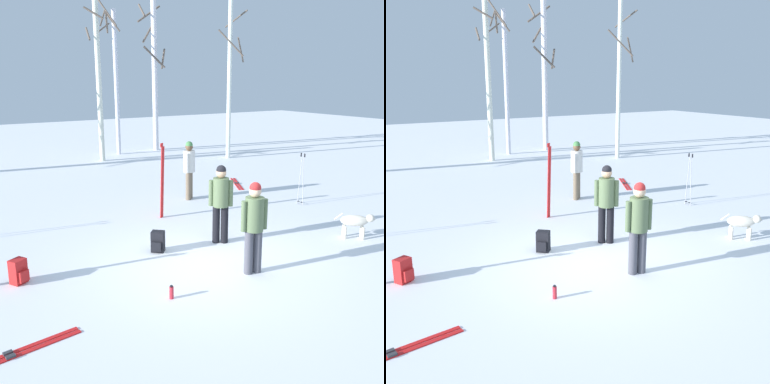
# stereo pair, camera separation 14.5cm
# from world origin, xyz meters

# --- Properties ---
(ground_plane) EXTENTS (60.00, 60.00, 0.00)m
(ground_plane) POSITION_xyz_m (0.00, 0.00, 0.00)
(ground_plane) COLOR white
(person_0) EXTENTS (0.51, 0.34, 1.72)m
(person_0) POSITION_xyz_m (0.33, -0.71, 0.98)
(person_0) COLOR #4C4C56
(person_0) RESTS_ON ground_plane
(person_1) EXTENTS (0.41, 0.38, 1.72)m
(person_1) POSITION_xyz_m (2.08, 4.29, 0.98)
(person_1) COLOR #72604C
(person_1) RESTS_ON ground_plane
(person_2) EXTENTS (0.44, 0.35, 1.72)m
(person_2) POSITION_xyz_m (0.74, 0.88, 0.98)
(person_2) COLOR black
(person_2) RESTS_ON ground_plane
(dog) EXTENTS (0.72, 0.60, 0.57)m
(dog) POSITION_xyz_m (3.46, -0.52, 0.39)
(dog) COLOR beige
(dog) RESTS_ON ground_plane
(ski_pair_planted_0) EXTENTS (0.22, 0.14, 1.92)m
(ski_pair_planted_0) POSITION_xyz_m (0.57, 3.16, 0.95)
(ski_pair_planted_0) COLOR red
(ski_pair_planted_0) RESTS_ON ground_plane
(ski_pair_lying_0) EXTENTS (0.94, 1.57, 0.05)m
(ski_pair_lying_0) POSITION_xyz_m (4.45, 5.05, 0.01)
(ski_pair_lying_0) COLOR red
(ski_pair_lying_0) RESTS_ON ground_plane
(ski_pair_lying_1) EXTENTS (1.86, 0.43, 0.05)m
(ski_pair_lying_1) POSITION_xyz_m (-3.93, -1.02, 0.01)
(ski_pair_lying_1) COLOR red
(ski_pair_lying_1) RESTS_ON ground_plane
(ski_poles_1) EXTENTS (0.07, 0.23, 1.46)m
(ski_poles_1) POSITION_xyz_m (4.44, 2.12, 0.78)
(ski_poles_1) COLOR #B2B2BC
(ski_poles_1) RESTS_ON ground_plane
(backpack_0) EXTENTS (0.34, 0.35, 0.44)m
(backpack_0) POSITION_xyz_m (-0.66, 1.13, 0.21)
(backpack_0) COLOR black
(backpack_0) RESTS_ON ground_plane
(backpack_1) EXTENTS (0.33, 0.34, 0.44)m
(backpack_1) POSITION_xyz_m (-3.40, 1.14, 0.21)
(backpack_1) COLOR red
(backpack_1) RESTS_ON ground_plane
(water_bottle_0) EXTENTS (0.07, 0.07, 0.23)m
(water_bottle_0) POSITION_xyz_m (-1.43, -0.78, 0.11)
(water_bottle_0) COLOR red
(water_bottle_0) RESTS_ON ground_plane
(birch_tree_2) EXTENTS (1.16, 1.03, 7.38)m
(birch_tree_2) POSITION_xyz_m (2.24, 11.58, 3.77)
(birch_tree_2) COLOR silver
(birch_tree_2) RESTS_ON ground_plane
(birch_tree_3) EXTENTS (0.91, 1.45, 6.74)m
(birch_tree_3) POSITION_xyz_m (3.50, 12.82, 3.43)
(birch_tree_3) COLOR silver
(birch_tree_3) RESTS_ON ground_plane
(birch_tree_4) EXTENTS (1.34, 1.39, 6.99)m
(birch_tree_4) POSITION_xyz_m (5.59, 13.02, 3.69)
(birch_tree_4) COLOR silver
(birch_tree_4) RESTS_ON ground_plane
(birch_tree_5) EXTENTS (1.47, 1.47, 6.94)m
(birch_tree_5) POSITION_xyz_m (7.24, 9.26, 3.58)
(birch_tree_5) COLOR silver
(birch_tree_5) RESTS_ON ground_plane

